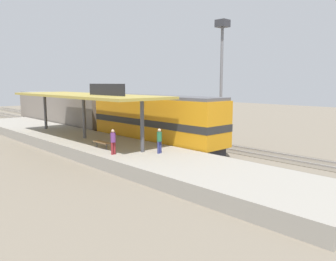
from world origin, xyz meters
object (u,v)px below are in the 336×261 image
Objects in this scene: light_mast at (222,55)px; person_walking at (159,140)px; platform_bench at (102,142)px; person_waiting at (113,140)px; passenger_carriage_single at (61,110)px; freight_car at (117,113)px; locomotive at (154,120)px.

light_mast is 14.16m from person_walking.
platform_bench is 0.99× the size of person_waiting.
platform_bench is 4.67m from person_walking.
platform_bench is at bearing -107.53° from passenger_carriage_single.
person_walking is (-4.07, -23.22, -0.46)m from passenger_carriage_single.
person_walking is (-8.67, -17.70, -0.12)m from freight_car.
light_mast is at bearing -76.77° from freight_car.
light_mast is 6.84× the size of person_walking.
locomotive is at bearing 9.37° from platform_bench.
person_waiting is (-0.57, -2.37, 0.51)m from platform_bench.
locomotive is at bearing -90.00° from passenger_carriage_single.
platform_bench is 15.50m from light_mast.
person_waiting is (-14.37, -2.23, -6.54)m from light_mast.
passenger_carriage_single reaches higher than freight_car.
platform_bench is 0.14× the size of freight_car.
freight_car is 19.39m from person_waiting.
light_mast reaches higher than person_walking.
locomotive reaches higher than freight_car.
platform_bench is at bearing 76.58° from person_waiting.
platform_bench is 0.99× the size of person_walking.
freight_car reaches higher than person_waiting.
person_waiting is at bearing 143.43° from person_walking.
locomotive is 8.44× the size of person_waiting.
passenger_carriage_single is at bearing 72.91° from person_waiting.
person_waiting is at bearing -103.42° from platform_bench.
person_walking is at bearing -116.11° from freight_car.
passenger_carriage_single is (6.00, 18.99, 0.97)m from platform_bench.
passenger_carriage_single is at bearing 72.47° from platform_bench.
freight_car is (4.60, 12.48, -0.44)m from locomotive.
freight_car is at bearing -50.19° from passenger_carriage_single.
platform_bench is 17.15m from freight_car.
light_mast is at bearing -8.25° from locomotive.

